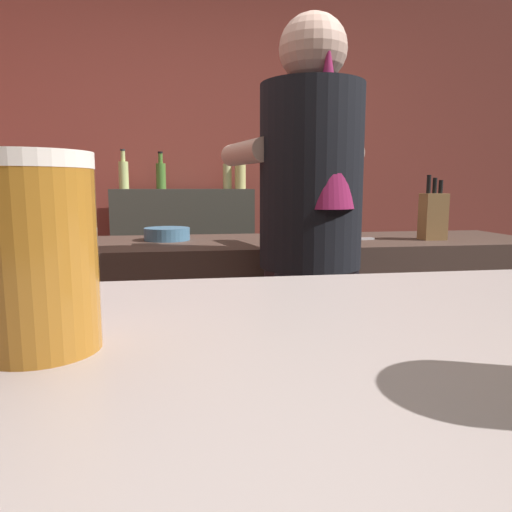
% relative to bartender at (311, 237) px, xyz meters
% --- Properties ---
extents(wall_back, '(5.20, 0.10, 2.70)m').
position_rel_bartender_xyz_m(wall_back, '(-0.28, 1.98, 0.37)').
color(wall_back, brown).
rests_on(wall_back, ground).
extents(prep_counter, '(2.10, 0.60, 0.92)m').
position_rel_bartender_xyz_m(prep_counter, '(0.07, 0.46, -0.52)').
color(prep_counter, '#49342C').
rests_on(prep_counter, ground).
extents(back_shelf, '(0.92, 0.36, 1.13)m').
position_rel_bartender_xyz_m(back_shelf, '(-0.42, 1.70, -0.42)').
color(back_shelf, '#3D3D35').
rests_on(back_shelf, ground).
extents(bartender, '(0.48, 0.55, 1.70)m').
position_rel_bartender_xyz_m(bartender, '(0.00, 0.00, 0.00)').
color(bartender, '#302932').
rests_on(bartender, ground).
extents(knife_block, '(0.10, 0.08, 0.28)m').
position_rel_bartender_xyz_m(knife_block, '(0.65, 0.37, 0.04)').
color(knife_block, olive).
rests_on(knife_block, prep_counter).
extents(mixing_bowl, '(0.20, 0.20, 0.05)m').
position_rel_bartender_xyz_m(mixing_bowl, '(-0.49, 0.53, -0.04)').
color(mixing_bowl, teal).
rests_on(mixing_bowl, prep_counter).
extents(chefs_knife, '(0.24, 0.06, 0.01)m').
position_rel_bartender_xyz_m(chefs_knife, '(0.28, 0.41, -0.06)').
color(chefs_knife, silver).
rests_on(chefs_knife, prep_counter).
extents(pint_glass_far, '(0.07, 0.07, 0.12)m').
position_rel_bartender_xyz_m(pint_glass_far, '(-0.52, -1.22, 0.13)').
color(pint_glass_far, '#AB6921').
rests_on(pint_glass_far, bar_counter).
extents(bottle_olive_oil, '(0.06, 0.06, 0.25)m').
position_rel_bartender_xyz_m(bottle_olive_oil, '(-0.11, 1.77, 0.25)').
color(bottle_olive_oil, '#CCCE88').
rests_on(bottle_olive_oil, back_shelf).
extents(bottle_soy, '(0.06, 0.06, 0.26)m').
position_rel_bartender_xyz_m(bottle_soy, '(-0.81, 1.74, 0.25)').
color(bottle_soy, '#C7D57F').
rests_on(bottle_soy, back_shelf).
extents(bottle_hot_sauce, '(0.07, 0.07, 0.25)m').
position_rel_bartender_xyz_m(bottle_hot_sauce, '(-0.56, 1.77, 0.25)').
color(bottle_hot_sauce, '#4C7E32').
rests_on(bottle_hot_sauce, back_shelf).
extents(bottle_vinegar, '(0.08, 0.08, 0.25)m').
position_rel_bartender_xyz_m(bottle_vinegar, '(-0.02, 1.74, 0.25)').
color(bottle_vinegar, '#D6CD7A').
rests_on(bottle_vinegar, back_shelf).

